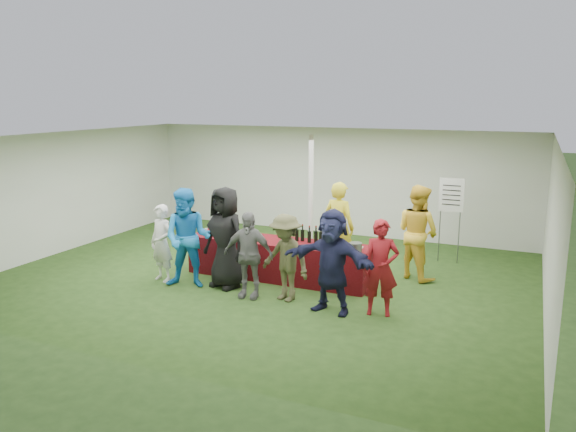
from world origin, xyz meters
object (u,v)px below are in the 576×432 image
at_px(customer_2, 225,237).
at_px(dump_bucket, 356,248).
at_px(customer_5, 332,261).
at_px(staff_pourer, 339,227).
at_px(customer_4, 286,258).
at_px(wine_list_sign, 451,201).
at_px(staff_back, 418,232).
at_px(serving_table, 279,259).
at_px(customer_3, 248,255).
at_px(customer_0, 162,243).
at_px(customer_1, 188,238).
at_px(customer_6, 381,268).

bearing_deg(customer_2, dump_bucket, 30.85).
bearing_deg(dump_bucket, customer_5, -95.13).
xyz_separation_m(staff_pourer, customer_4, (-0.30, -1.93, -0.15)).
bearing_deg(wine_list_sign, staff_back, -107.13).
relative_size(staff_pourer, customer_2, 0.98).
relative_size(serving_table, customer_3, 2.35).
bearing_deg(customer_4, staff_pourer, 99.15).
bearing_deg(customer_0, customer_1, 8.03).
height_order(wine_list_sign, customer_3, wine_list_sign).
bearing_deg(customer_5, wine_list_sign, 78.32).
height_order(serving_table, customer_2, customer_2).
bearing_deg(customer_1, customer_5, -18.04).
distance_m(dump_bucket, customer_3, 1.90).
bearing_deg(wine_list_sign, customer_1, -139.62).
bearing_deg(customer_5, customer_3, -174.28).
distance_m(wine_list_sign, customer_2, 4.82).
bearing_deg(serving_table, wine_list_sign, 40.50).
bearing_deg(customer_6, staff_back, 72.90).
distance_m(serving_table, customer_3, 1.22).
height_order(serving_table, customer_0, customer_0).
bearing_deg(dump_bucket, customer_3, -150.40).
bearing_deg(staff_pourer, customer_0, 47.41).
bearing_deg(customer_0, wine_list_sign, 51.15).
xyz_separation_m(dump_bucket, customer_4, (-0.99, -0.82, -0.08)).
distance_m(staff_back, customer_1, 4.35).
distance_m(customer_0, customer_6, 4.23).
relative_size(dump_bucket, customer_2, 0.12).
xyz_separation_m(staff_pourer, customer_5, (0.60, -2.12, -0.06)).
relative_size(dump_bucket, staff_pourer, 0.13).
xyz_separation_m(wine_list_sign, customer_0, (-4.81, -3.45, -0.58)).
height_order(serving_table, customer_1, customer_1).
xyz_separation_m(dump_bucket, staff_back, (0.83, 1.31, 0.07)).
distance_m(staff_pourer, customer_6, 2.36).
relative_size(customer_2, customer_3, 1.22).
height_order(staff_pourer, customer_5, staff_pourer).
distance_m(dump_bucket, customer_0, 3.66).
bearing_deg(customer_0, dump_bucket, 28.16).
bearing_deg(customer_4, serving_table, 138.58).
height_order(customer_2, customer_4, customer_2).
xyz_separation_m(staff_pourer, customer_1, (-2.23, -2.00, 0.01)).
relative_size(serving_table, dump_bucket, 15.74).
bearing_deg(customer_4, staff_back, 67.54).
xyz_separation_m(serving_table, customer_0, (-1.96, -1.02, 0.36)).
bearing_deg(customer_3, customer_2, 146.56).
xyz_separation_m(serving_table, wine_list_sign, (2.85, 2.43, 0.94)).
bearing_deg(staff_back, customer_4, 81.16).
xyz_separation_m(customer_0, customer_2, (1.28, 0.19, 0.20)).
bearing_deg(customer_0, staff_pourer, 49.10).
distance_m(serving_table, customer_1, 1.80).
height_order(customer_3, customer_5, customer_5).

